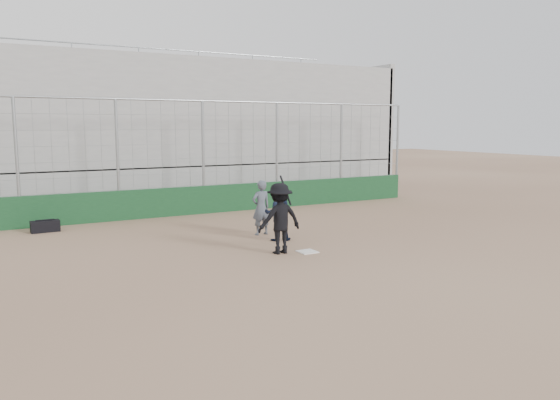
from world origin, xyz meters
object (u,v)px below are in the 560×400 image
umpire (261,210)px  catcher_crouched (278,222)px  batter_at_plate (280,218)px  equipment_bag (45,226)px

umpire → catcher_crouched: bearing=87.4°
batter_at_plate → umpire: bearing=74.0°
catcher_crouched → equipment_bag: 7.04m
catcher_crouched → umpire: size_ratio=0.72×
batter_at_plate → catcher_crouched: (0.68, 1.31, -0.36)m
catcher_crouched → equipment_bag: size_ratio=1.27×
catcher_crouched → equipment_bag: (-5.44, 4.46, -0.34)m
equipment_bag → catcher_crouched: bearing=-39.3°
batter_at_plate → equipment_bag: (-4.76, 5.77, -0.70)m
umpire → equipment_bag: umpire is taller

